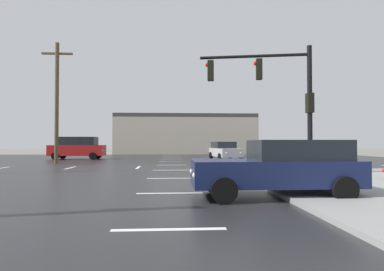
{
  "coord_description": "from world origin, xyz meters",
  "views": [
    {
      "loc": [
        0.05,
        -19.6,
        1.53
      ],
      "look_at": [
        1.62,
        5.79,
        2.09
      ],
      "focal_mm": 30.07,
      "sensor_mm": 36.0,
      "label": 1
    }
  ],
  "objects": [
    {
      "name": "sedan_silver",
      "position": [
        4.57,
        7.75,
        0.85
      ],
      "size": [
        2.44,
        4.68,
        1.58
      ],
      "rotation": [
        0.0,
        0.0,
        -1.45
      ],
      "color": "#B7BABF",
      "rests_on": "road_asphalt"
    },
    {
      "name": "road_asphalt",
      "position": [
        0.0,
        0.0,
        0.01
      ],
      "size": [
        44.0,
        44.0,
        0.02
      ],
      "primitive_type": "cube",
      "color": "#232326",
      "rests_on": "ground_plane"
    },
    {
      "name": "sedan_navy",
      "position": [
        3.03,
        -10.86,
        0.85
      ],
      "size": [
        4.54,
        2.03,
        1.58
      ],
      "rotation": [
        0.0,
        0.0,
        3.14
      ],
      "color": "#141E47",
      "rests_on": "road_asphalt"
    },
    {
      "name": "strip_building_background",
      "position": [
        1.89,
        25.41,
        2.66
      ],
      "size": [
        18.73,
        8.0,
        5.32
      ],
      "color": "#BCB29E",
      "rests_on": "ground_plane"
    },
    {
      "name": "traffic_signal_mast",
      "position": [
        4.95,
        -5.05,
        4.05
      ],
      "size": [
        5.1,
        1.25,
        5.84
      ],
      "rotation": [
        0.0,
        0.0,
        2.95
      ],
      "color": "black",
      "rests_on": "sidewalk_corner"
    },
    {
      "name": "suv_red",
      "position": [
        -8.56,
        10.24,
        1.09
      ],
      "size": [
        4.84,
        2.17,
        2.03
      ],
      "rotation": [
        0.0,
        0.0,
        -0.0
      ],
      "color": "#B21919",
      "rests_on": "road_asphalt"
    },
    {
      "name": "lane_markings",
      "position": [
        1.2,
        -1.38,
        0.02
      ],
      "size": [
        36.15,
        36.15,
        0.01
      ],
      "color": "silver",
      "rests_on": "road_asphalt"
    },
    {
      "name": "ground_plane",
      "position": [
        0.0,
        0.0,
        0.0
      ],
      "size": [
        120.0,
        120.0,
        0.0
      ],
      "primitive_type": "plane",
      "color": "slate"
    },
    {
      "name": "utility_pole_far",
      "position": [
        -8.36,
        4.33,
        4.64
      ],
      "size": [
        2.2,
        0.28,
        8.85
      ],
      "color": "brown",
      "rests_on": "ground_plane"
    },
    {
      "name": "snow_strip_curbside",
      "position": [
        5.0,
        -4.0,
        0.17
      ],
      "size": [
        4.0,
        1.6,
        0.06
      ],
      "primitive_type": "cube",
      "color": "white",
      "rests_on": "sidewalk_corner"
    }
  ]
}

